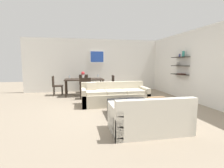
{
  "coord_description": "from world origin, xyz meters",
  "views": [
    {
      "loc": [
        -1.23,
        -5.43,
        1.45
      ],
      "look_at": [
        -0.11,
        0.2,
        0.75
      ],
      "focal_mm": 27.23,
      "sensor_mm": 36.0,
      "label": 1
    }
  ],
  "objects_px": {
    "candle_jar": "(138,101)",
    "dining_chair_left_far": "(56,84)",
    "dining_chair_right_far": "(111,83)",
    "wine_glass_right_far": "(98,76)",
    "dining_table": "(84,80)",
    "wine_glass_head": "(84,76)",
    "dining_chair_head": "(84,82)",
    "dining_chair_foot": "(85,87)",
    "wine_glass_left_far": "(70,77)",
    "sofa_beige": "(114,96)",
    "decorative_bowl": "(132,100)",
    "centerpiece_vase": "(83,74)",
    "coffee_table": "(130,108)",
    "loveseat_white": "(149,118)",
    "apple_on_coffee_table": "(123,101)"
  },
  "relations": [
    {
      "from": "candle_jar",
      "to": "dining_chair_left_far",
      "type": "relative_size",
      "value": 0.1
    },
    {
      "from": "dining_chair_right_far",
      "to": "wine_glass_right_far",
      "type": "xyz_separation_m",
      "value": [
        -0.62,
        -0.1,
        0.37
      ]
    },
    {
      "from": "dining_table",
      "to": "wine_glass_head",
      "type": "xyz_separation_m",
      "value": [
        -0.0,
        0.42,
        0.19
      ]
    },
    {
      "from": "dining_chair_right_far",
      "to": "dining_chair_left_far",
      "type": "height_order",
      "value": "same"
    },
    {
      "from": "dining_chair_left_far",
      "to": "dining_chair_head",
      "type": "bearing_deg",
      "value": 27.88
    },
    {
      "from": "dining_chair_right_far",
      "to": "wine_glass_right_far",
      "type": "bearing_deg",
      "value": -171.08
    },
    {
      "from": "dining_chair_head",
      "to": "dining_chair_foot",
      "type": "bearing_deg",
      "value": -90.0
    },
    {
      "from": "dining_chair_foot",
      "to": "wine_glass_left_far",
      "type": "height_order",
      "value": "wine_glass_left_far"
    },
    {
      "from": "dining_chair_head",
      "to": "dining_table",
      "type": "bearing_deg",
      "value": -90.0
    },
    {
      "from": "sofa_beige",
      "to": "decorative_bowl",
      "type": "height_order",
      "value": "sofa_beige"
    },
    {
      "from": "dining_table",
      "to": "dining_chair_head",
      "type": "relative_size",
      "value": 1.95
    },
    {
      "from": "centerpiece_vase",
      "to": "sofa_beige",
      "type": "bearing_deg",
      "value": -62.75
    },
    {
      "from": "sofa_beige",
      "to": "decorative_bowl",
      "type": "bearing_deg",
      "value": -76.89
    },
    {
      "from": "coffee_table",
      "to": "dining_chair_left_far",
      "type": "height_order",
      "value": "dining_chair_left_far"
    },
    {
      "from": "decorative_bowl",
      "to": "dining_chair_foot",
      "type": "bearing_deg",
      "value": 118.73
    },
    {
      "from": "wine_glass_left_far",
      "to": "coffee_table",
      "type": "bearing_deg",
      "value": -61.57
    },
    {
      "from": "loveseat_white",
      "to": "dining_chair_foot",
      "type": "height_order",
      "value": "dining_chair_foot"
    },
    {
      "from": "dining_chair_head",
      "to": "dining_chair_right_far",
      "type": "bearing_deg",
      "value": -27.88
    },
    {
      "from": "wine_glass_head",
      "to": "wine_glass_left_far",
      "type": "relative_size",
      "value": 1.12
    },
    {
      "from": "dining_chair_right_far",
      "to": "wine_glass_head",
      "type": "distance_m",
      "value": 1.33
    },
    {
      "from": "dining_chair_right_far",
      "to": "apple_on_coffee_table",
      "type": "bearing_deg",
      "value": -95.01
    },
    {
      "from": "wine_glass_head",
      "to": "dining_chair_left_far",
      "type": "bearing_deg",
      "value": -170.88
    },
    {
      "from": "sofa_beige",
      "to": "dining_chair_head",
      "type": "xyz_separation_m",
      "value": [
        -0.98,
        2.88,
        0.21
      ]
    },
    {
      "from": "coffee_table",
      "to": "decorative_bowl",
      "type": "bearing_deg",
      "value": 37.38
    },
    {
      "from": "dining_table",
      "to": "centerpiece_vase",
      "type": "bearing_deg",
      "value": 175.7
    },
    {
      "from": "dining_chair_foot",
      "to": "centerpiece_vase",
      "type": "bearing_deg",
      "value": 93.18
    },
    {
      "from": "dining_chair_head",
      "to": "wine_glass_left_far",
      "type": "height_order",
      "value": "wine_glass_left_far"
    },
    {
      "from": "candle_jar",
      "to": "dining_chair_right_far",
      "type": "bearing_deg",
      "value": 91.71
    },
    {
      "from": "decorative_bowl",
      "to": "wine_glass_left_far",
      "type": "relative_size",
      "value": 2.5
    },
    {
      "from": "loveseat_white",
      "to": "dining_chair_head",
      "type": "xyz_separation_m",
      "value": [
        -1.21,
        5.38,
        0.21
      ]
    },
    {
      "from": "sofa_beige",
      "to": "wine_glass_head",
      "type": "xyz_separation_m",
      "value": [
        -0.98,
        2.41,
        0.58
      ]
    },
    {
      "from": "candle_jar",
      "to": "apple_on_coffee_table",
      "type": "height_order",
      "value": "apple_on_coffee_table"
    },
    {
      "from": "decorative_bowl",
      "to": "apple_on_coffee_table",
      "type": "bearing_deg",
      "value": -162.54
    },
    {
      "from": "loveseat_white",
      "to": "centerpiece_vase",
      "type": "bearing_deg",
      "value": 105.59
    },
    {
      "from": "coffee_table",
      "to": "apple_on_coffee_table",
      "type": "distance_m",
      "value": 0.31
    },
    {
      "from": "coffee_table",
      "to": "decorative_bowl",
      "type": "height_order",
      "value": "decorative_bowl"
    },
    {
      "from": "dining_chair_left_far",
      "to": "dining_chair_head",
      "type": "xyz_separation_m",
      "value": [
        1.27,
        0.67,
        0.0
      ]
    },
    {
      "from": "sofa_beige",
      "to": "centerpiece_vase",
      "type": "distance_m",
      "value": 2.34
    },
    {
      "from": "candle_jar",
      "to": "dining_chair_head",
      "type": "xyz_separation_m",
      "value": [
        -1.37,
        4.22,
        0.09
      ]
    },
    {
      "from": "wine_glass_head",
      "to": "wine_glass_right_far",
      "type": "relative_size",
      "value": 0.94
    },
    {
      "from": "wine_glass_head",
      "to": "wine_glass_right_far",
      "type": "height_order",
      "value": "wine_glass_right_far"
    },
    {
      "from": "candle_jar",
      "to": "dining_table",
      "type": "distance_m",
      "value": 3.62
    },
    {
      "from": "candle_jar",
      "to": "wine_glass_right_far",
      "type": "height_order",
      "value": "wine_glass_right_far"
    },
    {
      "from": "candle_jar",
      "to": "dining_table",
      "type": "relative_size",
      "value": 0.05
    },
    {
      "from": "apple_on_coffee_table",
      "to": "centerpiece_vase",
      "type": "bearing_deg",
      "value": 107.17
    },
    {
      "from": "sofa_beige",
      "to": "wine_glass_right_far",
      "type": "relative_size",
      "value": 12.87
    },
    {
      "from": "decorative_bowl",
      "to": "wine_glass_head",
      "type": "height_order",
      "value": "wine_glass_head"
    },
    {
      "from": "sofa_beige",
      "to": "dining_chair_foot",
      "type": "bearing_deg",
      "value": 131.47
    },
    {
      "from": "coffee_table",
      "to": "dining_table",
      "type": "relative_size",
      "value": 0.68
    },
    {
      "from": "dining_chair_right_far",
      "to": "wine_glass_right_far",
      "type": "distance_m",
      "value": 0.73
    }
  ]
}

